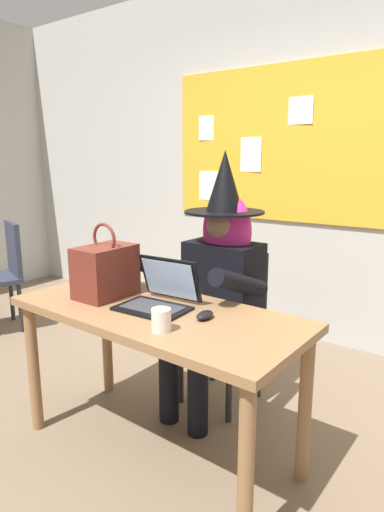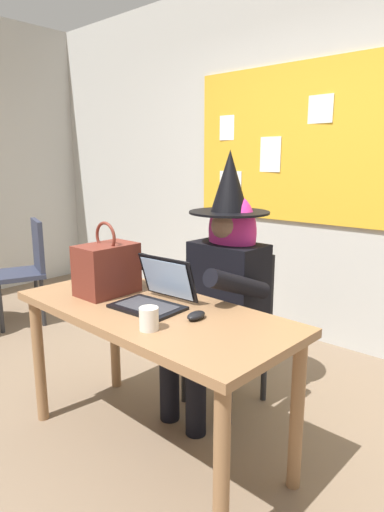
{
  "view_description": "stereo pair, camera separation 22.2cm",
  "coord_description": "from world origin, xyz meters",
  "px_view_note": "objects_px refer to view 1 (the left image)",
  "views": [
    {
      "loc": [
        1.25,
        -1.36,
        1.43
      ],
      "look_at": [
        -0.02,
        0.4,
        0.95
      ],
      "focal_mm": 30.58,
      "sensor_mm": 36.0,
      "label": 1
    },
    {
      "loc": [
        1.43,
        -1.23,
        1.43
      ],
      "look_at": [
        -0.02,
        0.4,
        0.95
      ],
      "focal_mm": 30.58,
      "sensor_mm": 36.0,
      "label": 2
    }
  ],
  "objects_px": {
    "laptop": "(159,296)",
    "chair_spare_by_window": "(2,270)",
    "desk_main": "(156,330)",
    "computer_mouse": "(205,315)",
    "coffee_mug": "(161,320)",
    "handbag": "(106,271)",
    "person_costumed": "(218,273)",
    "chair_at_desk": "(228,317)"
  },
  "relations": [
    {
      "from": "laptop",
      "to": "chair_spare_by_window",
      "type": "distance_m",
      "value": 2.19
    },
    {
      "from": "desk_main",
      "to": "person_costumed",
      "type": "xyz_separation_m",
      "value": [
        -0.01,
        0.55,
        0.16
      ]
    },
    {
      "from": "laptop",
      "to": "coffee_mug",
      "type": "height_order",
      "value": "laptop"
    },
    {
      "from": "laptop",
      "to": "person_costumed",
      "type": "bearing_deg",
      "value": 87.35
    },
    {
      "from": "desk_main",
      "to": "laptop",
      "type": "bearing_deg",
      "value": 103.31
    },
    {
      "from": "desk_main",
      "to": "laptop",
      "type": "height_order",
      "value": "laptop"
    },
    {
      "from": "person_costumed",
      "to": "coffee_mug",
      "type": "bearing_deg",
      "value": 17.05
    },
    {
      "from": "desk_main",
      "to": "handbag",
      "type": "distance_m",
      "value": 0.41
    },
    {
      "from": "person_costumed",
      "to": "chair_spare_by_window",
      "type": "height_order",
      "value": "person_costumed"
    },
    {
      "from": "desk_main",
      "to": "computer_mouse",
      "type": "height_order",
      "value": "computer_mouse"
    },
    {
      "from": "laptop",
      "to": "computer_mouse",
      "type": "distance_m",
      "value": 0.27
    },
    {
      "from": "person_costumed",
      "to": "handbag",
      "type": "relative_size",
      "value": 3.93
    },
    {
      "from": "desk_main",
      "to": "person_costumed",
      "type": "height_order",
      "value": "person_costumed"
    },
    {
      "from": "person_costumed",
      "to": "coffee_mug",
      "type": "xyz_separation_m",
      "value": [
        0.2,
        -0.74,
        -0.01
      ]
    },
    {
      "from": "desk_main",
      "to": "chair_spare_by_window",
      "type": "xyz_separation_m",
      "value": [
        -2.13,
        0.49,
        -0.13
      ]
    },
    {
      "from": "computer_mouse",
      "to": "chair_at_desk",
      "type": "bearing_deg",
      "value": 108.6
    },
    {
      "from": "laptop",
      "to": "coffee_mug",
      "type": "bearing_deg",
      "value": -51.6
    },
    {
      "from": "coffee_mug",
      "to": "chair_spare_by_window",
      "type": "distance_m",
      "value": 2.44
    },
    {
      "from": "chair_at_desk",
      "to": "chair_spare_by_window",
      "type": "xyz_separation_m",
      "value": [
        -2.12,
        -0.19,
        0.01
      ]
    },
    {
      "from": "person_costumed",
      "to": "chair_at_desk",
      "type": "bearing_deg",
      "value": -179.93
    },
    {
      "from": "handbag",
      "to": "coffee_mug",
      "type": "relative_size",
      "value": 3.98
    },
    {
      "from": "person_costumed",
      "to": "computer_mouse",
      "type": "distance_m",
      "value": 0.59
    },
    {
      "from": "person_costumed",
      "to": "handbag",
      "type": "bearing_deg",
      "value": -28.95
    },
    {
      "from": "chair_at_desk",
      "to": "handbag",
      "type": "bearing_deg",
      "value": -24.95
    },
    {
      "from": "desk_main",
      "to": "laptop",
      "type": "distance_m",
      "value": 0.16
    },
    {
      "from": "person_costumed",
      "to": "chair_spare_by_window",
      "type": "distance_m",
      "value": 2.14
    },
    {
      "from": "person_costumed",
      "to": "computer_mouse",
      "type": "bearing_deg",
      "value": 28.87
    },
    {
      "from": "desk_main",
      "to": "person_costumed",
      "type": "relative_size",
      "value": 0.97
    },
    {
      "from": "laptop",
      "to": "coffee_mug",
      "type": "relative_size",
      "value": 3.6
    },
    {
      "from": "laptop",
      "to": "chair_spare_by_window",
      "type": "xyz_separation_m",
      "value": [
        -2.12,
        0.45,
        -0.28
      ]
    },
    {
      "from": "laptop",
      "to": "handbag",
      "type": "xyz_separation_m",
      "value": [
        -0.33,
        -0.03,
        0.08
      ]
    },
    {
      "from": "chair_at_desk",
      "to": "laptop",
      "type": "relative_size",
      "value": 2.63
    },
    {
      "from": "chair_spare_by_window",
      "to": "laptop",
      "type": "bearing_deg",
      "value": 98.32
    },
    {
      "from": "person_costumed",
      "to": "handbag",
      "type": "xyz_separation_m",
      "value": [
        -0.32,
        -0.55,
        0.08
      ]
    },
    {
      "from": "handbag",
      "to": "chair_spare_by_window",
      "type": "bearing_deg",
      "value": 165.0
    },
    {
      "from": "chair_at_desk",
      "to": "computer_mouse",
      "type": "distance_m",
      "value": 0.75
    },
    {
      "from": "handbag",
      "to": "chair_at_desk",
      "type": "bearing_deg",
      "value": 63.87
    },
    {
      "from": "laptop",
      "to": "coffee_mug",
      "type": "xyz_separation_m",
      "value": [
        0.2,
        -0.23,
        -0.0
      ]
    },
    {
      "from": "chair_spare_by_window",
      "to": "coffee_mug",
      "type": "bearing_deg",
      "value": 94.04
    },
    {
      "from": "person_costumed",
      "to": "chair_spare_by_window",
      "type": "bearing_deg",
      "value": -86.53
    },
    {
      "from": "person_costumed",
      "to": "computer_mouse",
      "type": "height_order",
      "value": "person_costumed"
    },
    {
      "from": "handbag",
      "to": "chair_spare_by_window",
      "type": "relative_size",
      "value": 0.41
    }
  ]
}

